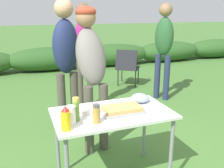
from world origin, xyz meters
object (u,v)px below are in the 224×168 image
folding_table (112,120)px  plate_stack (87,109)px  standing_person_in_navy_coat (164,42)px  spice_jar (96,114)px  standing_person_in_dark_puffer (84,46)px  standing_person_in_gray_fleece (91,61)px  paper_cup_stack (71,115)px  standing_person_in_red_jacket (66,55)px  mixing_bowl (140,98)px  mustard_bottle (66,119)px  food_tray (122,109)px  camp_chair_green_behind_table (128,65)px  relish_jar (76,109)px

folding_table → plate_stack: (-0.22, 0.10, 0.10)m
standing_person_in_navy_coat → plate_stack: bearing=-82.0°
spice_jar → standing_person_in_navy_coat: 2.89m
standing_person_in_dark_puffer → standing_person_in_gray_fleece: bearing=-101.4°
paper_cup_stack → standing_person_in_red_jacket: 1.33m
paper_cup_stack → standing_person_in_gray_fleece: bearing=63.4°
mixing_bowl → standing_person_in_dark_puffer: (-0.11, 1.82, 0.32)m
folding_table → mixing_bowl: (0.36, 0.15, 0.12)m
plate_stack → standing_person_in_gray_fleece: 0.73m
paper_cup_stack → spice_jar: bearing=-13.6°
paper_cup_stack → mustard_bottle: mustard_bottle is taller
food_tray → standing_person_in_gray_fleece: standing_person_in_gray_fleece is taller
mixing_bowl → standing_person_in_red_jacket: size_ratio=0.10×
food_tray → spice_jar: (-0.29, -0.14, 0.05)m
standing_person_in_navy_coat → standing_person_in_red_jacket: (-1.94, -0.79, 0.01)m
plate_stack → paper_cup_stack: bearing=-131.2°
standing_person_in_navy_coat → folding_table: bearing=-77.1°
paper_cup_stack → standing_person_in_gray_fleece: 0.97m
food_tray → paper_cup_stack: size_ratio=2.46×
plate_stack → mixing_bowl: size_ratio=1.14×
standing_person_in_dark_puffer → standing_person_in_navy_coat: bearing=-1.2°
standing_person_in_navy_coat → camp_chair_green_behind_table: standing_person_in_navy_coat is taller
paper_cup_stack → standing_person_in_red_jacket: size_ratio=0.09×
spice_jar → relish_jar: bearing=144.6°
relish_jar → standing_person_in_dark_puffer: standing_person_in_dark_puffer is taller
spice_jar → standing_person_in_navy_coat: size_ratio=0.09×
paper_cup_stack → standing_person_in_dark_puffer: size_ratio=0.09×
mustard_bottle → standing_person_in_dark_puffer: bearing=71.8°
folding_table → mixing_bowl: bearing=22.3°
standing_person_in_dark_puffer → spice_jar: bearing=-102.5°
folding_table → relish_jar: bearing=-170.0°
mustard_bottle → standing_person_in_red_jacket: bearing=78.8°
mustard_bottle → standing_person_in_dark_puffer: 2.31m
mixing_bowl → standing_person_in_navy_coat: standing_person_in_navy_coat is taller
plate_stack → food_tray: bearing=-23.6°
spice_jar → standing_person_in_dark_puffer: 2.20m
plate_stack → mixing_bowl: (0.58, 0.04, 0.03)m
food_tray → mustard_bottle: size_ratio=1.92×
mustard_bottle → food_tray: bearing=18.0°
standing_person_in_navy_coat → food_tray: bearing=-75.2°
food_tray → mustard_bottle: mustard_bottle is taller
standing_person_in_dark_puffer → standing_person_in_red_jacket: 0.92m
standing_person_in_navy_coat → mixing_bowl: bearing=-72.8°
relish_jar → mixing_bowl: bearing=16.4°
camp_chair_green_behind_table → standing_person_in_red_jacket: bearing=-97.1°
paper_cup_stack → standing_person_in_navy_coat: size_ratio=0.09×
paper_cup_stack → standing_person_in_navy_coat: (2.16, 2.07, 0.27)m
mustard_bottle → standing_person_in_gray_fleece: (0.47, 0.93, 0.25)m
relish_jar → standing_person_in_dark_puffer: 2.13m
paper_cup_stack → standing_person_in_gray_fleece: size_ratio=0.09×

